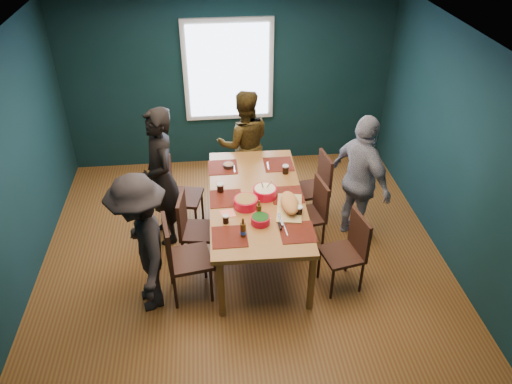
# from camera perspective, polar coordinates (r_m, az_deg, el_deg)

# --- Properties ---
(room) EXTENTS (5.01, 5.01, 2.71)m
(room) POSITION_cam_1_polar(r_m,az_deg,el_deg) (5.75, -1.82, 4.48)
(room) COLOR brown
(room) RESTS_ON ground
(dining_table) EXTENTS (1.16, 2.24, 0.84)m
(dining_table) POSITION_cam_1_polar(r_m,az_deg,el_deg) (5.97, 0.07, -1.19)
(dining_table) COLOR olive
(dining_table) RESTS_ON floor
(chair_left_far) EXTENTS (0.54, 0.54, 1.01)m
(chair_left_far) POSITION_cam_1_polar(r_m,az_deg,el_deg) (6.58, -9.18, 0.17)
(chair_left_far) COLOR black
(chair_left_far) RESTS_ON floor
(chair_left_mid) EXTENTS (0.48, 0.48, 0.94)m
(chair_left_mid) POSITION_cam_1_polar(r_m,az_deg,el_deg) (6.01, -7.40, -3.74)
(chair_left_mid) COLOR black
(chair_left_mid) RESTS_ON floor
(chair_left_near) EXTENTS (0.54, 0.54, 1.04)m
(chair_left_near) POSITION_cam_1_polar(r_m,az_deg,el_deg) (5.54, -8.76, -6.99)
(chair_left_near) COLOR black
(chair_left_near) RESTS_ON floor
(chair_right_far) EXTENTS (0.49, 0.49, 0.97)m
(chair_right_far) POSITION_cam_1_polar(r_m,az_deg,el_deg) (6.75, 6.96, 1.04)
(chair_right_far) COLOR black
(chair_right_far) RESTS_ON floor
(chair_right_mid) EXTENTS (0.48, 0.48, 0.93)m
(chair_right_mid) POSITION_cam_1_polar(r_m,az_deg,el_deg) (6.28, 6.50, -1.96)
(chair_right_mid) COLOR black
(chair_right_mid) RESTS_ON floor
(chair_right_near) EXTENTS (0.50, 0.50, 0.94)m
(chair_right_near) POSITION_cam_1_polar(r_m,az_deg,el_deg) (5.75, 10.67, -6.16)
(chair_right_near) COLOR black
(chair_right_near) RESTS_ON floor
(person_far_left) EXTENTS (0.62, 0.77, 1.82)m
(person_far_left) POSITION_cam_1_polar(r_m,az_deg,el_deg) (6.26, -10.79, 1.63)
(person_far_left) COLOR black
(person_far_left) RESTS_ON floor
(person_back) EXTENTS (0.81, 0.64, 1.61)m
(person_back) POSITION_cam_1_polar(r_m,az_deg,el_deg) (7.13, -1.35, 5.49)
(person_back) COLOR black
(person_back) RESTS_ON floor
(person_right) EXTENTS (0.79, 1.10, 1.73)m
(person_right) POSITION_cam_1_polar(r_m,az_deg,el_deg) (6.33, 11.91, 1.30)
(person_right) COLOR silver
(person_right) RESTS_ON floor
(person_near_left) EXTENTS (0.85, 1.18, 1.65)m
(person_near_left) POSITION_cam_1_polar(r_m,az_deg,el_deg) (5.38, -12.90, -5.91)
(person_near_left) COLOR black
(person_near_left) RESTS_ON floor
(bowl_salad) EXTENTS (0.28, 0.28, 0.12)m
(bowl_salad) POSITION_cam_1_polar(r_m,az_deg,el_deg) (5.73, -1.18, -1.18)
(bowl_salad) COLOR red
(bowl_salad) RESTS_ON dining_table
(bowl_dumpling) EXTENTS (0.28, 0.28, 0.26)m
(bowl_dumpling) POSITION_cam_1_polar(r_m,az_deg,el_deg) (5.90, 1.03, 0.01)
(bowl_dumpling) COLOR red
(bowl_dumpling) RESTS_ON dining_table
(bowl_herbs) EXTENTS (0.21, 0.21, 0.09)m
(bowl_herbs) POSITION_cam_1_polar(r_m,az_deg,el_deg) (5.48, 0.51, -3.17)
(bowl_herbs) COLOR red
(bowl_herbs) RESTS_ON dining_table
(cutting_board) EXTENTS (0.38, 0.71, 0.15)m
(cutting_board) POSITION_cam_1_polar(r_m,az_deg,el_deg) (5.69, 3.85, -1.40)
(cutting_board) COLOR tan
(cutting_board) RESTS_ON dining_table
(small_bowl) EXTENTS (0.14, 0.14, 0.06)m
(small_bowl) POSITION_cam_1_polar(r_m,az_deg,el_deg) (6.49, -3.15, 3.04)
(small_bowl) COLOR black
(small_bowl) RESTS_ON dining_table
(beer_bottle_a) EXTENTS (0.06, 0.06, 0.24)m
(beer_bottle_a) POSITION_cam_1_polar(r_m,az_deg,el_deg) (5.27, -1.48, -4.37)
(beer_bottle_a) COLOR #40240B
(beer_bottle_a) RESTS_ON dining_table
(beer_bottle_b) EXTENTS (0.06, 0.06, 0.22)m
(beer_bottle_b) POSITION_cam_1_polar(r_m,az_deg,el_deg) (5.55, 0.34, -2.13)
(beer_bottle_b) COLOR #40240B
(beer_bottle_b) RESTS_ON dining_table
(cola_glass_a) EXTENTS (0.07, 0.07, 0.10)m
(cola_glass_a) POSITION_cam_1_polar(r_m,az_deg,el_deg) (5.49, -3.48, -3.07)
(cola_glass_a) COLOR black
(cola_glass_a) RESTS_ON dining_table
(cola_glass_b) EXTENTS (0.08, 0.08, 0.11)m
(cola_glass_b) POSITION_cam_1_polar(r_m,az_deg,el_deg) (5.62, 4.95, -2.10)
(cola_glass_b) COLOR black
(cola_glass_b) RESTS_ON dining_table
(cola_glass_c) EXTENTS (0.08, 0.08, 0.11)m
(cola_glass_c) POSITION_cam_1_polar(r_m,az_deg,el_deg) (6.35, 3.40, 2.64)
(cola_glass_c) COLOR black
(cola_glass_c) RESTS_ON dining_table
(cola_glass_d) EXTENTS (0.08, 0.08, 0.12)m
(cola_glass_d) POSITION_cam_1_polar(r_m,az_deg,el_deg) (5.99, -4.10, 0.52)
(cola_glass_d) COLOR black
(cola_glass_d) RESTS_ON dining_table
(napkin_a) EXTENTS (0.18, 0.18, 0.00)m
(napkin_a) POSITION_cam_1_polar(r_m,az_deg,el_deg) (5.99, 3.72, -0.16)
(napkin_a) COLOR #FF816B
(napkin_a) RESTS_ON dining_table
(napkin_b) EXTENTS (0.18, 0.18, 0.00)m
(napkin_b) POSITION_cam_1_polar(r_m,az_deg,el_deg) (5.66, -3.22, -2.46)
(napkin_b) COLOR #FF816B
(napkin_b) RESTS_ON dining_table
(napkin_c) EXTENTS (0.19, 0.19, 0.00)m
(napkin_c) POSITION_cam_1_polar(r_m,az_deg,el_deg) (5.45, 4.38, -4.17)
(napkin_c) COLOR #FF816B
(napkin_c) RESTS_ON dining_table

